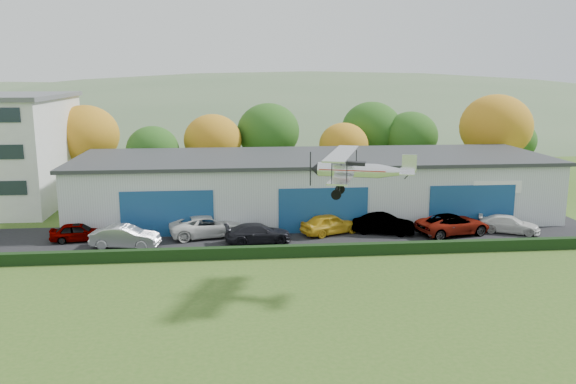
{
  "coord_description": "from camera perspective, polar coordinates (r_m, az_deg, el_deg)",
  "views": [
    {
      "loc": [
        -2.02,
        -21.98,
        12.4
      ],
      "look_at": [
        1.31,
        12.5,
        5.29
      ],
      "focal_mm": 36.55,
      "sensor_mm": 36.0,
      "label": 1
    }
  ],
  "objects": [
    {
      "name": "tree_belt",
      "position": [
        63.03,
        -2.89,
        5.4
      ],
      "size": [
        75.7,
        13.22,
        10.12
      ],
      "color": "#3D2614",
      "rests_on": "ground"
    },
    {
      "name": "distant_hills",
      "position": [
        163.98,
        -6.29,
        2.6
      ],
      "size": [
        430.0,
        196.0,
        56.0
      ],
      "color": "#4C6642",
      "rests_on": "ground"
    },
    {
      "name": "car_7",
      "position": [
        49.08,
        20.7,
        -2.94
      ],
      "size": [
        4.94,
        3.59,
        1.33
      ],
      "primitive_type": "imported",
      "rotation": [
        0.0,
        0.0,
        1.14
      ],
      "color": "silver",
      "rests_on": "apron"
    },
    {
      "name": "car_3",
      "position": [
        43.3,
        -2.93,
        -4.02
      ],
      "size": [
        5.08,
        2.53,
        1.42
      ],
      "primitive_type": "imported",
      "rotation": [
        0.0,
        0.0,
        1.69
      ],
      "color": "black",
      "rests_on": "apron"
    },
    {
      "name": "ground",
      "position": [
        25.32,
        -0.25,
        -17.73
      ],
      "size": [
        300.0,
        300.0,
        0.0
      ],
      "primitive_type": "plane",
      "color": "#35591C",
      "rests_on": "ground"
    },
    {
      "name": "car_4",
      "position": [
        45.62,
        4.13,
        -3.1
      ],
      "size": [
        5.06,
        3.58,
        1.6
      ],
      "primitive_type": "imported",
      "rotation": [
        0.0,
        0.0,
        1.97
      ],
      "color": "gold",
      "rests_on": "apron"
    },
    {
      "name": "hangar",
      "position": [
        51.38,
        2.43,
        0.65
      ],
      "size": [
        40.6,
        12.6,
        5.3
      ],
      "color": "#B2B7BC",
      "rests_on": "ground"
    },
    {
      "name": "car_6",
      "position": [
        47.08,
        15.74,
        -3.05
      ],
      "size": [
        6.29,
        4.08,
        1.61
      ],
      "primitive_type": "imported",
      "rotation": [
        0.0,
        0.0,
        1.83
      ],
      "color": "gray",
      "rests_on": "apron"
    },
    {
      "name": "car_0",
      "position": [
        46.32,
        -19.72,
        -3.68
      ],
      "size": [
        4.21,
        2.12,
        1.38
      ],
      "primitive_type": "imported",
      "rotation": [
        0.0,
        0.0,
        1.7
      ],
      "color": "gray",
      "rests_on": "apron"
    },
    {
      "name": "car_5",
      "position": [
        46.15,
        9.29,
        -3.07
      ],
      "size": [
        5.04,
        3.11,
        1.57
      ],
      "primitive_type": "imported",
      "rotation": [
        0.0,
        0.0,
        1.24
      ],
      "color": "gray",
      "rests_on": "apron"
    },
    {
      "name": "car_1",
      "position": [
        43.57,
        -15.55,
        -4.21
      ],
      "size": [
        5.05,
        2.42,
        1.6
      ],
      "primitive_type": "imported",
      "rotation": [
        0.0,
        0.0,
        1.42
      ],
      "color": "silver",
      "rests_on": "apron"
    },
    {
      "name": "apron",
      "position": [
        45.01,
        1.1,
        -4.37
      ],
      "size": [
        48.0,
        9.0,
        0.05
      ],
      "primitive_type": "cube",
      "color": "black",
      "rests_on": "ground"
    },
    {
      "name": "biplane",
      "position": [
        33.94,
        6.74,
        2.25
      ],
      "size": [
        6.16,
        6.95,
        2.61
      ],
      "rotation": [
        0.0,
        0.0,
        -0.32
      ],
      "color": "silver"
    },
    {
      "name": "hedge",
      "position": [
        40.34,
        1.89,
        -5.72
      ],
      "size": [
        46.0,
        0.6,
        0.8
      ],
      "primitive_type": "cube",
      "color": "black",
      "rests_on": "ground"
    },
    {
      "name": "car_2",
      "position": [
        45.21,
        -7.76,
        -3.3
      ],
      "size": [
        6.29,
        3.91,
        1.62
      ],
      "primitive_type": "imported",
      "rotation": [
        0.0,
        0.0,
        1.79
      ],
      "color": "silver",
      "rests_on": "apron"
    }
  ]
}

